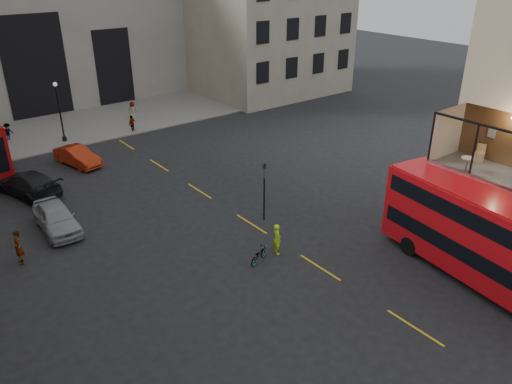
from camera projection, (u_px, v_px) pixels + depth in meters
ground at (441, 310)px, 23.33m from camera, size 140.00×140.00×0.00m
gateway at (13, 16)px, 50.69m from camera, size 35.00×10.60×18.00m
pavement_far at (51, 130)px, 47.04m from camera, size 40.00×12.00×0.12m
traffic_light_near at (264, 184)px, 30.28m from camera, size 0.16×0.20×3.80m
street_lamp_b at (61, 116)px, 43.19m from camera, size 0.36×0.36×5.33m
bus_near at (491, 238)px, 24.17m from camera, size 4.19×11.96×4.67m
car_a at (56, 218)px, 29.79m from camera, size 2.16×4.93×1.65m
car_b at (77, 156)px, 39.08m from camera, size 2.60×4.69×1.46m
car_c at (28, 184)px, 34.23m from camera, size 3.87×6.06×1.64m
bicycle at (259, 255)px, 26.85m from camera, size 1.70×1.13×0.85m
cyclist at (277, 239)px, 27.41m from camera, size 0.61×0.76×1.81m
pedestrian_b at (8, 132)px, 44.11m from camera, size 1.21×1.05×1.63m
pedestrian_c at (132, 124)px, 46.35m from camera, size 1.01×0.75×1.59m
pedestrian_d at (132, 111)px, 49.94m from camera, size 1.04×0.99×1.79m
pedestrian_e at (18, 248)px, 26.46m from camera, size 0.48×0.71×1.92m
cafe_table_far at (467, 162)px, 26.25m from camera, size 0.65×0.65×0.82m
cafe_chair_d at (479, 156)px, 27.82m from camera, size 0.57×0.57×0.94m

